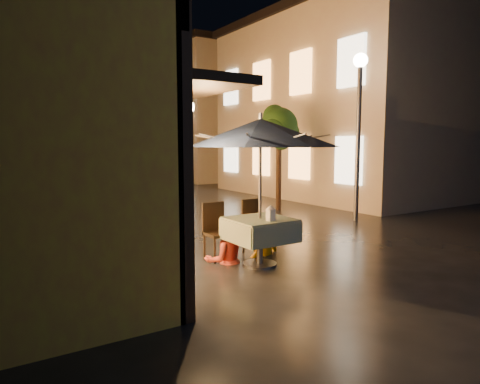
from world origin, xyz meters
TOP-DOWN VIEW (x-y plane):
  - ground at (0.00, 0.00)m, footprint 90.00×90.00m
  - east_building_near at (7.49, 6.50)m, footprint 7.30×9.30m
  - east_building_far at (7.49, 18.00)m, footprint 7.30×10.30m
  - street_tree at (2.41, 4.51)m, footprint 1.43×1.20m
  - streetlamp_near at (3.00, 2.00)m, footprint 0.36×0.36m
  - streetlamp_far at (3.00, 14.00)m, footprint 0.36×0.36m
  - cafe_table at (-1.48, -0.04)m, footprint 0.99×0.99m
  - patio_umbrella at (-1.48, -0.04)m, footprint 2.48×2.48m
  - cafe_chair_left at (-1.88, 0.69)m, footprint 0.42×0.42m
  - cafe_chair_right at (-1.08, 0.69)m, footprint 0.42×0.42m
  - table_lantern at (-1.48, -0.33)m, footprint 0.16×0.16m
  - person_orange at (-1.85, 0.46)m, footprint 0.78×0.65m
  - person_yellow at (-1.02, 0.53)m, footprint 1.00×0.75m
  - bicycle_0 at (-2.18, 3.17)m, footprint 1.72×0.70m
  - bicycle_1 at (-2.80, 4.16)m, footprint 1.68×0.70m
  - bicycle_2 at (-2.38, 5.15)m, footprint 1.89×0.73m
  - bicycle_3 at (-2.71, 6.53)m, footprint 1.53×0.63m
  - bicycle_4 at (-2.25, 7.67)m, footprint 1.75×0.71m

SIDE VIEW (x-z plane):
  - ground at x=0.00m, z-range 0.00..0.00m
  - bicycle_0 at x=-2.18m, z-range 0.00..0.88m
  - bicycle_3 at x=-2.71m, z-range 0.00..0.89m
  - bicycle_4 at x=-2.25m, z-range 0.00..0.90m
  - bicycle_2 at x=-2.38m, z-range 0.00..0.98m
  - bicycle_1 at x=-2.80m, z-range 0.00..0.98m
  - cafe_chair_left at x=-1.88m, z-range 0.05..1.03m
  - cafe_chair_right at x=-1.08m, z-range 0.05..1.03m
  - cafe_table at x=-1.48m, z-range 0.20..0.98m
  - person_yellow at x=-1.02m, z-range 0.00..1.39m
  - person_orange at x=-1.85m, z-range 0.00..1.46m
  - table_lantern at x=-1.48m, z-range 0.79..1.04m
  - patio_umbrella at x=-1.48m, z-range 0.92..3.38m
  - street_tree at x=2.41m, z-range 0.85..4.00m
  - streetlamp_near at x=3.00m, z-range 0.80..5.03m
  - streetlamp_far at x=3.00m, z-range 0.80..5.03m
  - east_building_near at x=7.49m, z-range 0.01..6.81m
  - east_building_far at x=7.49m, z-range 0.01..7.31m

